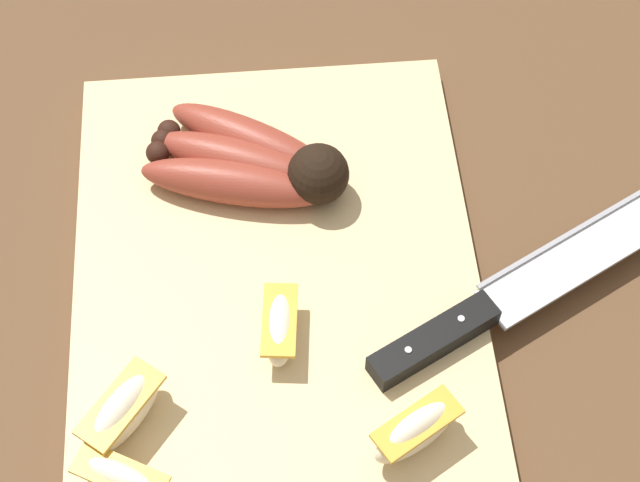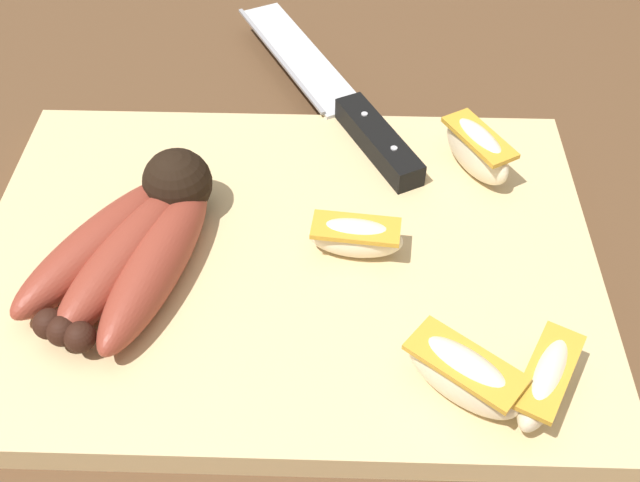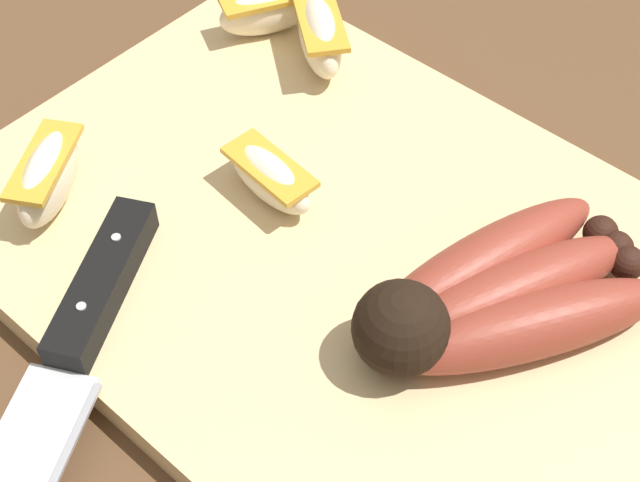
% 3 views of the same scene
% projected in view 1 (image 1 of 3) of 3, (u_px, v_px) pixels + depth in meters
% --- Properties ---
extents(ground_plane, '(6.00, 6.00, 0.00)m').
position_uv_depth(ground_plane, '(277.00, 271.00, 0.77)').
color(ground_plane, brown).
extents(cutting_board, '(0.41, 0.30, 0.02)m').
position_uv_depth(cutting_board, '(283.00, 286.00, 0.75)').
color(cutting_board, '#DBBC84').
rests_on(cutting_board, ground_plane).
extents(banana_bunch, '(0.13, 0.16, 0.05)m').
position_uv_depth(banana_bunch, '(254.00, 163.00, 0.78)').
color(banana_bunch, black).
rests_on(banana_bunch, cutting_board).
extents(chefs_knife, '(0.16, 0.26, 0.02)m').
position_uv_depth(chefs_knife, '(489.00, 309.00, 0.73)').
color(chefs_knife, silver).
rests_on(chefs_knife, cutting_board).
extents(apple_wedge_near, '(0.05, 0.07, 0.04)m').
position_uv_depth(apple_wedge_near, '(417.00, 430.00, 0.66)').
color(apple_wedge_near, '#F4E5C1').
rests_on(apple_wedge_near, cutting_board).
extents(apple_wedge_middle, '(0.06, 0.03, 0.03)m').
position_uv_depth(apple_wedge_middle, '(280.00, 325.00, 0.71)').
color(apple_wedge_middle, '#F4E5C1').
rests_on(apple_wedge_middle, cutting_board).
extents(apple_wedge_far, '(0.07, 0.06, 0.04)m').
position_uv_depth(apple_wedge_far, '(124.00, 411.00, 0.67)').
color(apple_wedge_far, '#F4E5C1').
rests_on(apple_wedge_far, cutting_board).
extents(apple_wedge_extra, '(0.05, 0.07, 0.03)m').
position_uv_depth(apple_wedge_extra, '(123.00, 479.00, 0.65)').
color(apple_wedge_extra, '#F4E5C1').
rests_on(apple_wedge_extra, cutting_board).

